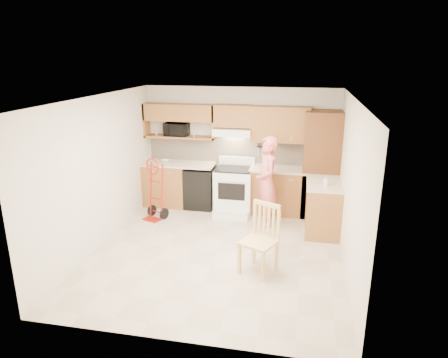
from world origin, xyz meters
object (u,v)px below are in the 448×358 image
(microwave, at_px, (177,129))
(dining_chair, at_px, (259,240))
(person, at_px, (267,182))
(range, at_px, (234,187))
(hand_truck, at_px, (154,192))

(microwave, distance_m, dining_chair, 3.49)
(person, bearing_deg, dining_chair, -16.59)
(range, height_order, hand_truck, hand_truck)
(range, relative_size, dining_chair, 1.05)
(person, height_order, dining_chair, person)
(person, distance_m, hand_truck, 2.20)
(hand_truck, bearing_deg, person, 25.07)
(range, bearing_deg, microwave, 164.93)
(hand_truck, bearing_deg, microwave, 100.39)
(microwave, xyz_separation_m, hand_truck, (-0.20, -0.97, -1.07))
(dining_chair, bearing_deg, microwave, 152.45)
(person, xyz_separation_m, dining_chair, (0.06, -1.76, -0.34))
(person, bearing_deg, hand_truck, -105.41)
(range, height_order, person, person)
(microwave, relative_size, person, 0.29)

